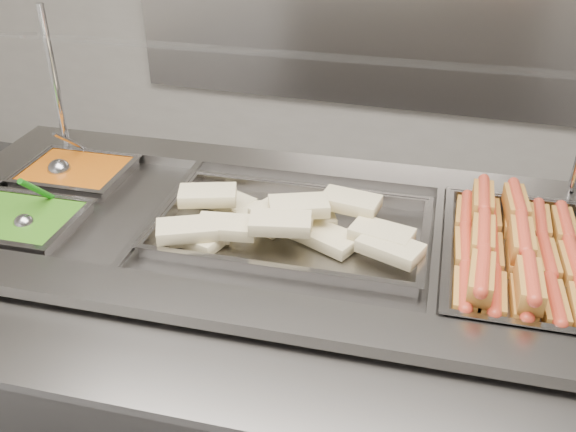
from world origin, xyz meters
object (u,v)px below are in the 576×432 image
(pan_wraps, at_px, (292,232))
(steam_counter, at_px, (272,350))
(sneeze_guard, at_px, (289,59))
(serving_spoon, at_px, (27,218))
(ladle, at_px, (60,168))
(pan_hotdogs, at_px, (516,267))

(pan_wraps, bearing_deg, steam_counter, -177.48)
(sneeze_guard, bearing_deg, serving_spoon, -146.55)
(sneeze_guard, xyz_separation_m, pan_wraps, (0.08, -0.24, -0.43))
(ladle, distance_m, serving_spoon, 0.32)
(pan_hotdogs, bearing_deg, ladle, 176.83)
(steam_counter, height_order, serving_spoon, serving_spoon)
(steam_counter, xyz_separation_m, sneeze_guard, (-0.01, 0.24, 0.90))
(pan_wraps, xyz_separation_m, ladle, (-0.83, 0.11, 0.04))
(steam_counter, height_order, pan_wraps, pan_wraps)
(pan_hotdogs, height_order, ladle, ladle)
(sneeze_guard, bearing_deg, steam_counter, -87.48)
(sneeze_guard, distance_m, serving_spoon, 0.89)
(steam_counter, height_order, pan_hotdogs, pan_hotdogs)
(sneeze_guard, bearing_deg, ladle, -170.16)
(steam_counter, height_order, sneeze_guard, sneeze_guard)
(pan_hotdogs, distance_m, pan_wraps, 0.63)
(pan_hotdogs, height_order, serving_spoon, serving_spoon)
(sneeze_guard, bearing_deg, pan_wraps, -72.13)
(pan_hotdogs, bearing_deg, steam_counter, -177.48)
(ladle, bearing_deg, pan_wraps, -7.42)
(pan_hotdogs, xyz_separation_m, serving_spoon, (-1.37, -0.23, 0.06))
(pan_hotdogs, bearing_deg, serving_spoon, -170.59)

